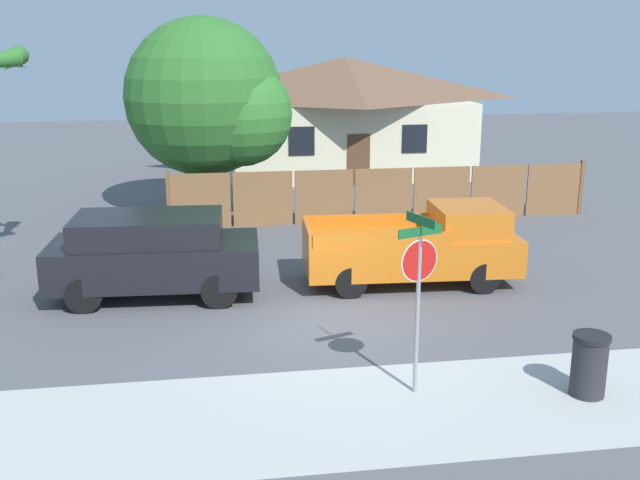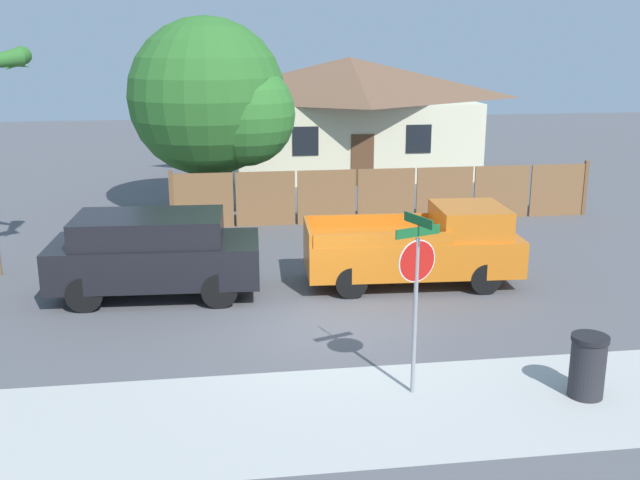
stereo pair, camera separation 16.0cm
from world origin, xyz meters
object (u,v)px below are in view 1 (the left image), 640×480
oak_tree (212,101)px  stop_sign (419,276)px  trash_bin (589,365)px  red_suv (154,253)px  house (345,114)px  orange_pickup (420,247)px

oak_tree → stop_sign: oak_tree is taller
oak_tree → trash_bin: oak_tree is taller
oak_tree → red_suv: bearing=-100.9°
stop_sign → oak_tree: bearing=82.6°
trash_bin → red_suv: bearing=140.3°
house → orange_pickup: bearing=-93.9°
red_suv → orange_pickup: bearing=2.9°
house → stop_sign: bearing=-97.4°
house → orange_pickup: house is taller
red_suv → stop_sign: size_ratio=1.56×
stop_sign → red_suv: bearing=109.2°
trash_bin → stop_sign: bearing=169.0°
stop_sign → trash_bin: (2.74, -0.53, -1.46)m
house → stop_sign: house is taller
red_suv → house: bearing=67.6°
red_suv → orange_pickup: 6.09m
red_suv → trash_bin: red_suv is taller
oak_tree → red_suv: 8.31m
orange_pickup → oak_tree: bearing=123.7°
oak_tree → orange_pickup: bearing=-59.3°
red_suv → oak_tree: bearing=82.1°
stop_sign → orange_pickup: bearing=53.2°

